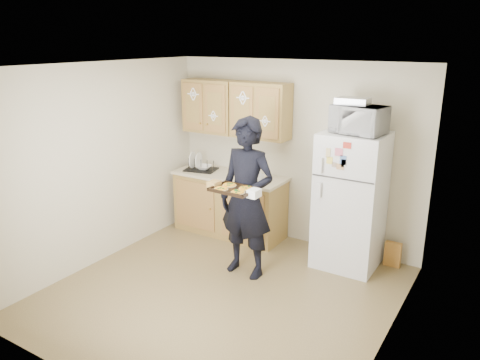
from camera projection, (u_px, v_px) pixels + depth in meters
name	position (u px, v px, depth m)	size (l,w,h in m)	color
floor	(222.00, 292.00, 5.30)	(3.60, 3.60, 0.00)	brown
ceiling	(219.00, 66.00, 4.57)	(3.60, 3.60, 0.00)	silver
wall_back	(294.00, 153.00, 6.40)	(3.60, 0.04, 2.50)	beige
wall_front	(85.00, 251.00, 3.47)	(3.60, 0.04, 2.50)	beige
wall_left	(101.00, 164.00, 5.84)	(0.04, 3.60, 2.50)	beige
wall_right	(394.00, 221.00, 4.03)	(0.04, 3.60, 2.50)	beige
refrigerator	(350.00, 201.00, 5.74)	(0.75, 0.70, 1.70)	silver
base_cabinet	(230.00, 205.00, 6.80)	(1.60, 0.60, 0.86)	olive
countertop	(230.00, 176.00, 6.67)	(1.64, 0.64, 0.04)	beige
upper_cab_left	(211.00, 106.00, 6.71)	(0.80, 0.33, 0.75)	olive
upper_cab_right	(261.00, 111.00, 6.30)	(0.80, 0.33, 0.75)	olive
cereal_box	(393.00, 254.00, 5.87)	(0.20, 0.07, 0.32)	gold
person	(247.00, 198.00, 5.48)	(0.70, 0.46, 1.92)	black
baking_tray	(234.00, 190.00, 5.18)	(0.48, 0.35, 0.04)	black
pizza_front_left	(221.00, 188.00, 5.17)	(0.16, 0.16, 0.02)	gold
pizza_front_right	(238.00, 192.00, 5.05)	(0.16, 0.16, 0.02)	gold
pizza_back_left	(229.00, 185.00, 5.29)	(0.16, 0.16, 0.02)	gold
pizza_back_right	(246.00, 188.00, 5.18)	(0.16, 0.16, 0.02)	gold
microwave	(359.00, 120.00, 5.38)	(0.59, 0.40, 0.33)	silver
foil_pan	(353.00, 101.00, 5.39)	(0.37, 0.26, 0.08)	silver
dish_rack	(201.00, 164.00, 6.85)	(0.44, 0.33, 0.18)	black
bowl	(204.00, 167.00, 6.84)	(0.23, 0.23, 0.06)	silver
soap_bottle	(260.00, 176.00, 6.24)	(0.08, 0.09, 0.18)	silver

